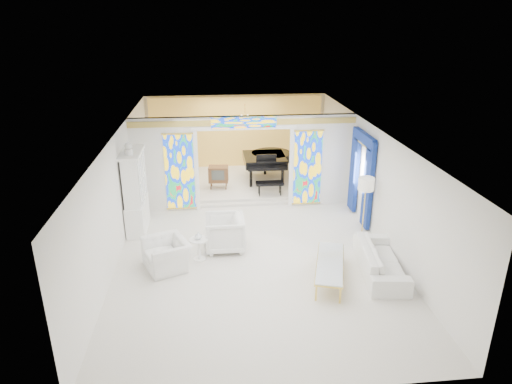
{
  "coord_description": "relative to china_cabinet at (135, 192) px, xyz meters",
  "views": [
    {
      "loc": [
        -1.05,
        -11.76,
        5.86
      ],
      "look_at": [
        0.19,
        0.2,
        1.19
      ],
      "focal_mm": 32.0,
      "sensor_mm": 36.0,
      "label": 1
    }
  ],
  "objects": [
    {
      "name": "wall_right",
      "position": [
        6.72,
        -0.6,
        0.33
      ],
      "size": [
        0.02,
        12.0,
        3.0
      ],
      "primitive_type": "cube",
      "color": "white",
      "rests_on": "floor"
    },
    {
      "name": "gold_curtain_back",
      "position": [
        3.22,
        5.28,
        0.33
      ],
      "size": [
        6.7,
        0.1,
        2.9
      ],
      "primitive_type": "cube",
      "color": "#ECB952",
      "rests_on": "wall_back"
    },
    {
      "name": "chandelier",
      "position": [
        3.42,
        3.4,
        1.38
      ],
      "size": [
        0.48,
        0.48,
        0.3
      ],
      "primitive_type": "cylinder",
      "color": "#DEBA4D",
      "rests_on": "ceiling"
    },
    {
      "name": "side_table",
      "position": [
        1.78,
        -1.95,
        -0.79
      ],
      "size": [
        0.61,
        0.61,
        0.58
      ],
      "rotation": [
        0.0,
        0.0,
        -0.4
      ],
      "color": "white",
      "rests_on": "floor"
    },
    {
      "name": "grand_piano",
      "position": [
        4.25,
        3.55,
        -0.22
      ],
      "size": [
        1.79,
        2.82,
        1.13
      ],
      "rotation": [
        0.0,
        0.0,
        -0.0
      ],
      "color": "black",
      "rests_on": "alcove_platform"
    },
    {
      "name": "sofa",
      "position": [
        6.17,
        -3.05,
        -0.83
      ],
      "size": [
        1.2,
        2.44,
        0.68
      ],
      "primitive_type": "imported",
      "rotation": [
        0.0,
        0.0,
        1.45
      ],
      "color": "white",
      "rests_on": "floor"
    },
    {
      "name": "stained_glass_left",
      "position": [
        1.19,
        1.29,
        0.13
      ],
      "size": [
        0.9,
        0.04,
        2.4
      ],
      "primitive_type": "cube",
      "color": "gold",
      "rests_on": "partition_wall"
    },
    {
      "name": "stained_glass_transom",
      "position": [
        3.22,
        1.29,
        1.65
      ],
      "size": [
        2.0,
        0.04,
        0.34
      ],
      "primitive_type": "cube",
      "color": "gold",
      "rests_on": "partition_wall"
    },
    {
      "name": "vase",
      "position": [
        1.78,
        -1.95,
        -0.49
      ],
      "size": [
        0.21,
        0.21,
        0.19
      ],
      "primitive_type": "imported",
      "rotation": [
        0.0,
        0.0,
        -0.11
      ],
      "color": "silver",
      "rests_on": "side_table"
    },
    {
      "name": "wall_front",
      "position": [
        3.22,
        -6.6,
        0.33
      ],
      "size": [
        7.0,
        0.02,
        3.0
      ],
      "primitive_type": "cube",
      "color": "white",
      "rests_on": "floor"
    },
    {
      "name": "wall_left",
      "position": [
        -0.28,
        -0.6,
        0.33
      ],
      "size": [
        0.02,
        12.0,
        3.0
      ],
      "primitive_type": "cube",
      "color": "white",
      "rests_on": "floor"
    },
    {
      "name": "floor_lamp",
      "position": [
        6.34,
        -1.14,
        0.34
      ],
      "size": [
        0.53,
        0.53,
        1.77
      ],
      "rotation": [
        0.0,
        0.0,
        -0.26
      ],
      "color": "#DEBA4D",
      "rests_on": "floor"
    },
    {
      "name": "tv_console",
      "position": [
        2.41,
        2.75,
        -0.48
      ],
      "size": [
        0.72,
        0.52,
        0.79
      ],
      "rotation": [
        0.0,
        0.0,
        -0.09
      ],
      "color": "brown",
      "rests_on": "alcove_platform"
    },
    {
      "name": "alcove_platform",
      "position": [
        3.22,
        3.5,
        -1.08
      ],
      "size": [
        6.8,
        3.8,
        0.18
      ],
      "primitive_type": "cube",
      "color": "silver",
      "rests_on": "floor"
    },
    {
      "name": "ceiling",
      "position": [
        3.22,
        -0.6,
        1.83
      ],
      "size": [
        7.0,
        12.0,
        0.02
      ],
      "primitive_type": "cube",
      "color": "silver",
      "rests_on": "wall_back"
    },
    {
      "name": "blue_drapes",
      "position": [
        6.62,
        0.1,
        0.41
      ],
      "size": [
        0.14,
        1.85,
        2.65
      ],
      "color": "navy",
      "rests_on": "wall_right"
    },
    {
      "name": "wall_back",
      "position": [
        3.22,
        5.4,
        0.33
      ],
      "size": [
        7.0,
        0.02,
        3.0
      ],
      "primitive_type": "cube",
      "color": "white",
      "rests_on": "floor"
    },
    {
      "name": "partition_wall",
      "position": [
        3.22,
        1.4,
        0.48
      ],
      "size": [
        7.0,
        0.22,
        3.0
      ],
      "color": "white",
      "rests_on": "floor"
    },
    {
      "name": "floor",
      "position": [
        3.22,
        -0.6,
        -1.17
      ],
      "size": [
        12.0,
        12.0,
        0.0
      ],
      "primitive_type": "plane",
      "color": "silver",
      "rests_on": "ground"
    },
    {
      "name": "coffee_table",
      "position": [
        4.87,
        -3.21,
        -0.75
      ],
      "size": [
        1.17,
        2.13,
        0.45
      ],
      "rotation": [
        0.0,
        0.0,
        -0.29
      ],
      "color": "white",
      "rests_on": "floor"
    },
    {
      "name": "china_cabinet",
      "position": [
        0.0,
        0.0,
        0.0
      ],
      "size": [
        0.56,
        1.46,
        2.72
      ],
      "color": "white",
      "rests_on": "floor"
    },
    {
      "name": "stained_glass_right",
      "position": [
        5.25,
        1.29,
        0.13
      ],
      "size": [
        0.9,
        0.04,
        2.4
      ],
      "primitive_type": "cube",
      "color": "gold",
      "rests_on": "partition_wall"
    },
    {
      "name": "armchair_right",
      "position": [
        2.46,
        -1.44,
        -0.7
      ],
      "size": [
        1.04,
        1.01,
        0.94
      ],
      "primitive_type": "imported",
      "rotation": [
        0.0,
        0.0,
        -1.57
      ],
      "color": "white",
      "rests_on": "floor"
    },
    {
      "name": "armchair_left",
      "position": [
        0.99,
        -2.26,
        -0.81
      ],
      "size": [
        1.34,
        1.41,
        0.73
      ],
      "primitive_type": "imported",
      "rotation": [
        0.0,
        0.0,
        -1.17
      ],
      "color": "white",
      "rests_on": "floor"
    }
  ]
}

